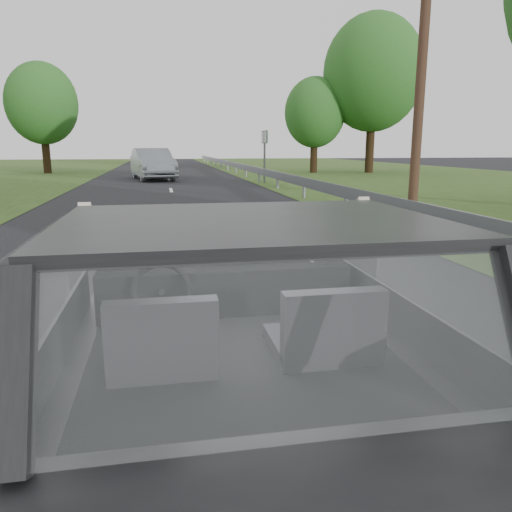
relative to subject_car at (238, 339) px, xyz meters
name	(u,v)px	position (x,y,z in m)	size (l,w,h in m)	color
ground	(239,457)	(0.00, 0.00, -0.72)	(140.00, 140.00, 0.00)	black
subject_car	(238,339)	(0.00, 0.00, 0.00)	(1.80, 4.00, 1.45)	black
dashboard	(224,286)	(0.00, 0.62, 0.12)	(1.58, 0.45, 0.30)	black
driver_seat	(162,337)	(-0.40, -0.29, 0.16)	(0.50, 0.72, 0.42)	black
passenger_seat	(326,325)	(0.40, -0.29, 0.16)	(0.50, 0.72, 0.42)	black
steering_wheel	(162,291)	(-0.40, 0.33, 0.20)	(0.36, 0.36, 0.04)	black
cat	(238,250)	(0.11, 0.67, 0.35)	(0.52, 0.16, 0.23)	slate
guardrail	(342,192)	(4.30, 10.00, -0.15)	(0.05, 90.00, 0.32)	gray
other_car	(153,164)	(-0.79, 25.05, 0.10)	(1.98, 5.02, 1.65)	#9BA3AD
highway_sign	(265,157)	(4.57, 21.44, 0.51)	(0.10, 0.99, 2.48)	#114B23
utility_pole	(422,59)	(6.14, 9.65, 3.15)	(0.25, 0.25, 7.76)	#402417
tree_2	(314,127)	(9.78, 30.32, 2.29)	(3.99, 3.99, 6.04)	#265E23
tree_3	(372,97)	(13.43, 29.56, 4.19)	(6.48, 6.48, 9.82)	#265E23
tree_6	(43,120)	(-7.72, 32.78, 2.68)	(4.50, 4.50, 6.82)	#265E23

